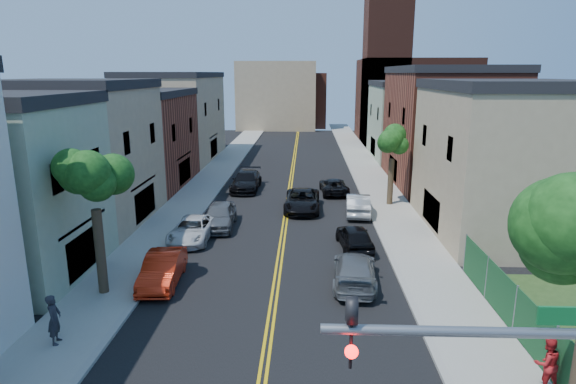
# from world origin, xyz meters

# --- Properties ---
(sidewalk_left) EXTENTS (3.20, 100.00, 0.15)m
(sidewalk_left) POSITION_xyz_m (-7.90, 40.00, 0.07)
(sidewalk_left) COLOR gray
(sidewalk_left) RESTS_ON ground
(sidewalk_right) EXTENTS (3.20, 100.00, 0.15)m
(sidewalk_right) POSITION_xyz_m (7.90, 40.00, 0.07)
(sidewalk_right) COLOR gray
(sidewalk_right) RESTS_ON ground
(curb_left) EXTENTS (0.30, 100.00, 0.15)m
(curb_left) POSITION_xyz_m (-6.15, 40.00, 0.07)
(curb_left) COLOR gray
(curb_left) RESTS_ON ground
(curb_right) EXTENTS (0.30, 100.00, 0.15)m
(curb_right) POSITION_xyz_m (6.15, 40.00, 0.07)
(curb_right) COLOR gray
(curb_right) RESTS_ON ground
(bldg_left_tan_near) EXTENTS (9.00, 10.00, 9.00)m
(bldg_left_tan_near) POSITION_xyz_m (-14.00, 25.00, 4.50)
(bldg_left_tan_near) COLOR #998466
(bldg_left_tan_near) RESTS_ON ground
(bldg_left_brick) EXTENTS (9.00, 12.00, 8.00)m
(bldg_left_brick) POSITION_xyz_m (-14.00, 36.00, 4.00)
(bldg_left_brick) COLOR brown
(bldg_left_brick) RESTS_ON ground
(bldg_left_tan_far) EXTENTS (9.00, 16.00, 9.50)m
(bldg_left_tan_far) POSITION_xyz_m (-14.00, 50.00, 4.75)
(bldg_left_tan_far) COLOR #998466
(bldg_left_tan_far) RESTS_ON ground
(bldg_right_tan) EXTENTS (9.00, 12.00, 9.00)m
(bldg_right_tan) POSITION_xyz_m (14.00, 24.00, 4.50)
(bldg_right_tan) COLOR #998466
(bldg_right_tan) RESTS_ON ground
(bldg_right_brick) EXTENTS (9.00, 14.00, 10.00)m
(bldg_right_brick) POSITION_xyz_m (14.00, 38.00, 5.00)
(bldg_right_brick) COLOR brown
(bldg_right_brick) RESTS_ON ground
(bldg_right_palegrn) EXTENTS (9.00, 12.00, 8.50)m
(bldg_right_palegrn) POSITION_xyz_m (14.00, 52.00, 4.25)
(bldg_right_palegrn) COLOR gray
(bldg_right_palegrn) RESTS_ON ground
(church) EXTENTS (16.20, 14.20, 22.60)m
(church) POSITION_xyz_m (16.33, 67.07, 7.24)
(church) COLOR #4C2319
(church) RESTS_ON ground
(backdrop_left) EXTENTS (14.00, 8.00, 12.00)m
(backdrop_left) POSITION_xyz_m (-4.00, 82.00, 6.00)
(backdrop_left) COLOR #998466
(backdrop_left) RESTS_ON ground
(backdrop_center) EXTENTS (10.00, 8.00, 10.00)m
(backdrop_center) POSITION_xyz_m (0.00, 86.00, 5.00)
(backdrop_center) COLOR brown
(backdrop_center) RESTS_ON ground
(fence_right) EXTENTS (0.04, 15.00, 1.90)m
(fence_right) POSITION_xyz_m (9.50, 9.50, 1.10)
(fence_right) COLOR #143F1E
(fence_right) RESTS_ON sidewalk_right
(tree_left_mid) EXTENTS (5.20, 5.20, 9.29)m
(tree_left_mid) POSITION_xyz_m (-7.88, 14.01, 6.58)
(tree_left_mid) COLOR #37291B
(tree_left_mid) RESTS_ON sidewalk_left
(tree_right_far) EXTENTS (4.40, 4.40, 8.03)m
(tree_right_far) POSITION_xyz_m (7.92, 30.01, 5.76)
(tree_right_far) COLOR #37291B
(tree_right_far) RESTS_ON sidewalk_right
(red_sedan) EXTENTS (1.87, 4.66, 1.51)m
(red_sedan) POSITION_xyz_m (-5.50, 15.29, 0.75)
(red_sedan) COLOR red
(red_sedan) RESTS_ON ground
(white_pickup) EXTENTS (2.46, 5.03, 1.38)m
(white_pickup) POSITION_xyz_m (-5.50, 21.58, 0.69)
(white_pickup) COLOR silver
(white_pickup) RESTS_ON ground
(grey_car_left) EXTENTS (2.14, 4.94, 1.66)m
(grey_car_left) POSITION_xyz_m (-4.28, 24.10, 0.83)
(grey_car_left) COLOR #52555A
(grey_car_left) RESTS_ON ground
(black_car_left) EXTENTS (2.40, 5.67, 1.63)m
(black_car_left) POSITION_xyz_m (-3.80, 34.68, 0.82)
(black_car_left) COLOR black
(black_car_left) RESTS_ON ground
(grey_car_right) EXTENTS (2.47, 5.19, 1.46)m
(grey_car_right) POSITION_xyz_m (3.80, 15.58, 0.73)
(grey_car_right) COLOR #595C60
(grey_car_right) RESTS_ON ground
(black_car_right) EXTENTS (2.15, 4.40, 1.45)m
(black_car_right) POSITION_xyz_m (4.28, 20.47, 0.72)
(black_car_right) COLOR black
(black_car_right) RESTS_ON ground
(silver_car_right) EXTENTS (1.95, 4.80, 1.55)m
(silver_car_right) POSITION_xyz_m (5.18, 27.49, 0.77)
(silver_car_right) COLOR #A0A3A7
(silver_car_right) RESTS_ON ground
(dark_car_right_far) EXTENTS (2.47, 4.83, 1.30)m
(dark_car_right_far) POSITION_xyz_m (3.80, 33.71, 0.65)
(dark_car_right_far) COLOR black
(dark_car_right_far) RESTS_ON ground
(black_suv_lane) EXTENTS (2.67, 5.58, 1.53)m
(black_suv_lane) POSITION_xyz_m (1.15, 28.43, 0.77)
(black_suv_lane) COLOR black
(black_suv_lane) RESTS_ON ground
(pedestrian_left) EXTENTS (0.58, 0.78, 1.93)m
(pedestrian_left) POSITION_xyz_m (-7.89, 9.66, 1.12)
(pedestrian_left) COLOR #23232A
(pedestrian_left) RESTS_ON sidewalk_left
(pedestrian_right) EXTENTS (0.96, 0.80, 1.79)m
(pedestrian_right) POSITION_xyz_m (9.10, 7.63, 1.04)
(pedestrian_right) COLOR #B21B1F
(pedestrian_right) RESTS_ON sidewalk_right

